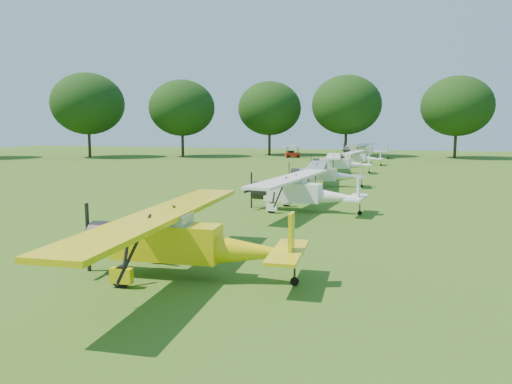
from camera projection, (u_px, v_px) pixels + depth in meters
ground at (262, 220)px, 25.83m from camera, size 160.00×160.00×0.00m
tree_belt at (335, 59)px, 23.93m from camera, size 137.36×130.27×14.52m
aircraft_2 at (182, 237)px, 15.83m from camera, size 7.34×11.68×2.30m
aircraft_3 at (301, 190)px, 28.32m from camera, size 6.80×10.82×2.13m
aircraft_4 at (324, 173)px, 39.92m from camera, size 6.14×9.75×1.91m
aircraft_5 at (339, 162)px, 51.48m from camera, size 6.31×10.02×1.97m
aircraft_6 at (358, 156)px, 62.39m from camera, size 5.73×9.11×1.79m
aircraft_7 at (365, 149)px, 75.29m from camera, size 7.19×11.38×2.23m
golf_cart at (292, 154)px, 76.43m from camera, size 2.47×2.01×1.84m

